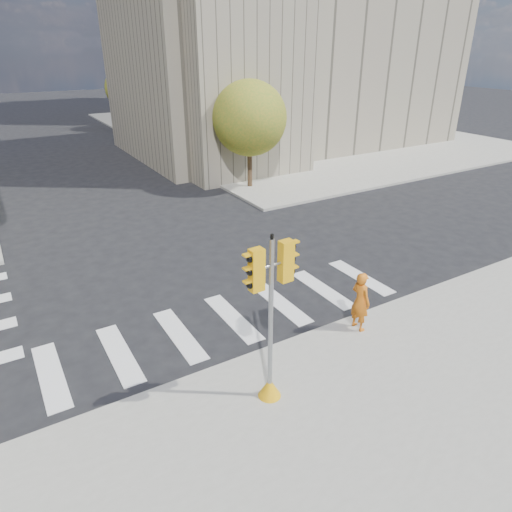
{
  "coord_description": "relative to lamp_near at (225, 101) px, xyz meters",
  "views": [
    {
      "loc": [
        -5.73,
        -12.89,
        7.91
      ],
      "look_at": [
        0.62,
        -2.25,
        2.1
      ],
      "focal_mm": 32.0,
      "sensor_mm": 36.0,
      "label": 1
    }
  ],
  "objects": [
    {
      "name": "lamp_far",
      "position": [
        0.0,
        14.0,
        0.0
      ],
      "size": [
        0.35,
        0.18,
        8.11
      ],
      "color": "black",
      "rests_on": "sidewalk_far_right"
    },
    {
      "name": "tree_re_far",
      "position": [
        -0.5,
        20.0,
        -0.71
      ],
      "size": [
        4.0,
        4.0,
        5.88
      ],
      "color": "#382616",
      "rests_on": "ground"
    },
    {
      "name": "tree_re_near",
      "position": [
        -0.5,
        -4.0,
        -0.53
      ],
      "size": [
        4.2,
        4.2,
        6.16
      ],
      "color": "#382616",
      "rests_on": "ground"
    },
    {
      "name": "traffic_signal",
      "position": [
        -9.06,
        -19.69,
        -2.65
      ],
      "size": [
        1.07,
        0.56,
        4.23
      ],
      "rotation": [
        0.0,
        0.0,
        0.05
      ],
      "color": "#E09D0B",
      "rests_on": "sidewalk_near"
    },
    {
      "name": "tree_re_mid",
      "position": [
        -0.5,
        8.0,
        -0.23
      ],
      "size": [
        4.6,
        4.6,
        6.66
      ],
      "color": "#382616",
      "rests_on": "ground"
    },
    {
      "name": "ground",
      "position": [
        -8.0,
        -14.0,
        -4.58
      ],
      "size": [
        160.0,
        160.0,
        0.0
      ],
      "primitive_type": "plane",
      "color": "black",
      "rests_on": "ground"
    },
    {
      "name": "civic_building",
      "position": [
        7.59,
        5.12,
        2.68
      ],
      "size": [
        26.0,
        16.0,
        19.39
      ],
      "color": "gray",
      "rests_on": "ground"
    },
    {
      "name": "sidewalk_far_right",
      "position": [
        12.0,
        12.0,
        -4.5
      ],
      "size": [
        28.0,
        40.0,
        0.15
      ],
      "primitive_type": "cube",
      "color": "gray",
      "rests_on": "ground"
    },
    {
      "name": "lamp_near",
      "position": [
        0.0,
        0.0,
        0.0
      ],
      "size": [
        0.35,
        0.18,
        8.11
      ],
      "color": "black",
      "rests_on": "sidewalk_far_right"
    },
    {
      "name": "photographer",
      "position": [
        -5.24,
        -18.6,
        -3.51
      ],
      "size": [
        0.46,
        0.68,
        1.85
      ],
      "primitive_type": "imported",
      "rotation": [
        0.0,
        0.0,
        1.6
      ],
      "color": "#CC6413",
      "rests_on": "sidewalk_near"
    }
  ]
}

